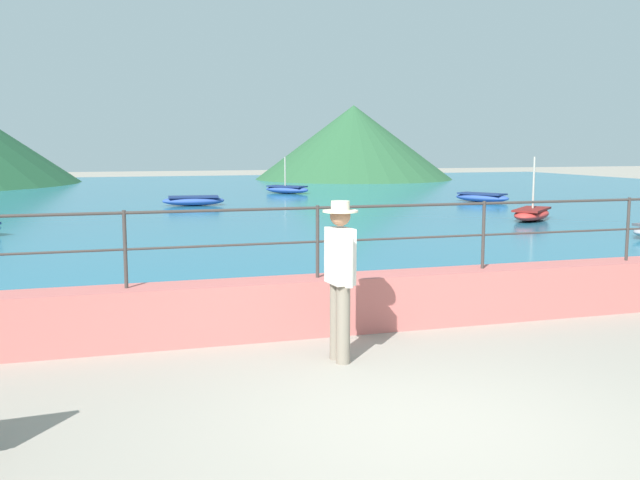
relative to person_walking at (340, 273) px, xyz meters
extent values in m
plane|color=gray|center=(0.12, -1.97, -0.98)|extent=(120.00, 120.00, 0.00)
cube|color=#BC605B|center=(0.12, 1.23, -0.63)|extent=(20.00, 0.56, 0.70)
cylinder|color=#383330|center=(-2.18, 1.23, 0.17)|extent=(0.04, 0.04, 0.90)
cylinder|color=#383330|center=(0.12, 1.23, 0.17)|extent=(0.04, 0.04, 0.90)
cylinder|color=#383330|center=(2.42, 1.23, 0.17)|extent=(0.04, 0.04, 0.90)
cylinder|color=#383330|center=(4.72, 1.23, 0.17)|extent=(0.04, 0.04, 0.90)
cylinder|color=#383330|center=(0.12, 1.23, 0.59)|extent=(18.40, 0.04, 0.04)
cylinder|color=#383330|center=(0.12, 1.23, 0.17)|extent=(18.40, 0.03, 0.03)
cube|color=#236B89|center=(0.12, 23.87, -0.95)|extent=(64.00, 44.32, 0.06)
cone|color=#285633|center=(13.74, 38.34, 1.47)|extent=(13.18, 13.18, 4.90)
cylinder|color=slate|center=(0.01, -0.09, -0.55)|extent=(0.15, 0.15, 0.86)
cylinder|color=slate|center=(-0.01, 0.09, -0.55)|extent=(0.15, 0.15, 0.86)
cube|color=beige|center=(0.00, 0.00, 0.18)|extent=(0.25, 0.38, 0.60)
cylinder|color=beige|center=(0.02, -0.24, 0.14)|extent=(0.09, 0.09, 0.52)
cylinder|color=beige|center=(-0.02, 0.24, 0.14)|extent=(0.09, 0.09, 0.52)
sphere|color=#9E7051|center=(0.00, 0.00, 0.61)|extent=(0.22, 0.22, 0.22)
cylinder|color=beige|center=(0.00, 0.00, 0.66)|extent=(0.38, 0.38, 0.02)
cylinder|color=beige|center=(0.00, 0.00, 0.72)|extent=(0.20, 0.20, 0.10)
ellipsoid|color=#2D4C9E|center=(12.12, 18.42, -0.74)|extent=(1.98, 2.43, 0.36)
cube|color=navy|center=(12.12, 18.42, -0.59)|extent=(1.62, 1.97, 0.06)
ellipsoid|color=#2D4C9E|center=(5.94, 25.63, -0.74)|extent=(2.20, 2.31, 0.36)
cube|color=navy|center=(5.94, 25.63, -0.59)|extent=(1.80, 1.88, 0.06)
cylinder|color=#B2A899|center=(5.88, 25.71, 0.11)|extent=(0.06, 0.06, 1.34)
ellipsoid|color=red|center=(10.05, 11.76, -0.74)|extent=(2.29, 2.24, 0.36)
cube|color=maroon|center=(10.05, 11.76, -0.59)|extent=(1.86, 1.82, 0.06)
cylinder|color=#B2A899|center=(10.12, 11.83, 0.22)|extent=(0.06, 0.06, 1.55)
ellipsoid|color=#2D4C9E|center=(0.90, 20.05, -0.74)|extent=(2.37, 1.10, 0.36)
cube|color=navy|center=(0.90, 20.05, -0.59)|extent=(1.90, 0.93, 0.06)
camera|label=1|loc=(-2.43, -7.26, 1.37)|focal=40.65mm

